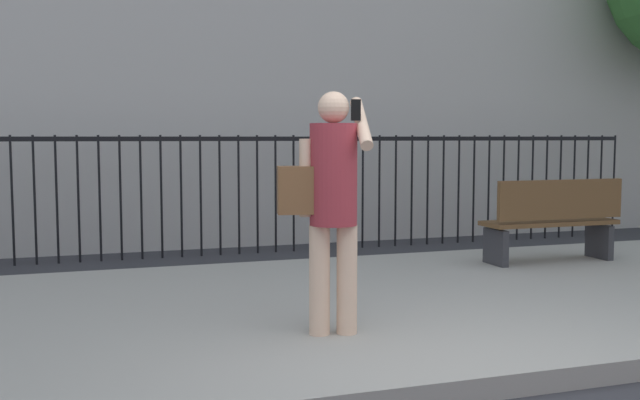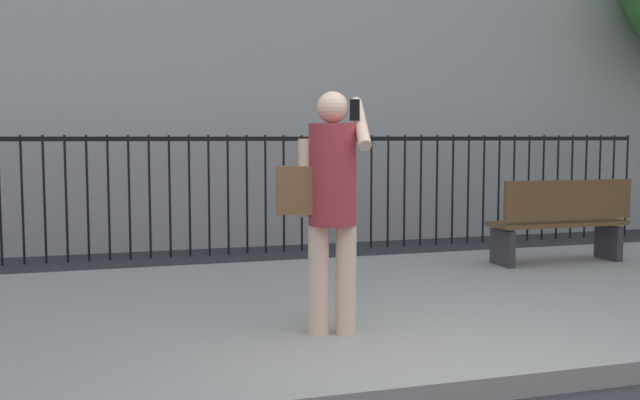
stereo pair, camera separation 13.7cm
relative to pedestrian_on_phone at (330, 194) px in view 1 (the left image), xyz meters
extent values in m
cube|color=#9E9B93|center=(0.48, 0.99, -1.09)|extent=(28.00, 4.40, 0.15)
cube|color=black|center=(0.48, 4.69, 0.38)|extent=(12.00, 0.04, 0.06)
cylinder|color=black|center=(-2.45, 4.69, -0.37)|extent=(0.03, 0.03, 1.60)
cylinder|color=black|center=(-2.20, 4.69, -0.37)|extent=(0.03, 0.03, 1.60)
cylinder|color=black|center=(-1.94, 4.69, -0.37)|extent=(0.03, 0.03, 1.60)
cylinder|color=black|center=(-1.69, 4.69, -0.37)|extent=(0.03, 0.03, 1.60)
cylinder|color=black|center=(-1.43, 4.69, -0.37)|extent=(0.03, 0.03, 1.60)
cylinder|color=black|center=(-1.18, 4.69, -0.37)|extent=(0.03, 0.03, 1.60)
cylinder|color=black|center=(-0.92, 4.69, -0.37)|extent=(0.03, 0.03, 1.60)
cylinder|color=black|center=(-0.67, 4.69, -0.37)|extent=(0.03, 0.03, 1.60)
cylinder|color=black|center=(-0.41, 4.69, -0.37)|extent=(0.03, 0.03, 1.60)
cylinder|color=black|center=(-0.16, 4.69, -0.37)|extent=(0.03, 0.03, 1.60)
cylinder|color=black|center=(0.10, 4.69, -0.37)|extent=(0.03, 0.03, 1.60)
cylinder|color=black|center=(0.35, 4.69, -0.37)|extent=(0.03, 0.03, 1.60)
cylinder|color=black|center=(0.61, 4.69, -0.37)|extent=(0.03, 0.03, 1.60)
cylinder|color=black|center=(0.86, 4.69, -0.37)|extent=(0.03, 0.03, 1.60)
cylinder|color=black|center=(1.12, 4.69, -0.37)|extent=(0.03, 0.03, 1.60)
cylinder|color=black|center=(1.38, 4.69, -0.37)|extent=(0.03, 0.03, 1.60)
cylinder|color=black|center=(1.63, 4.69, -0.37)|extent=(0.03, 0.03, 1.60)
cylinder|color=black|center=(1.89, 4.69, -0.37)|extent=(0.03, 0.03, 1.60)
cylinder|color=black|center=(2.14, 4.69, -0.37)|extent=(0.03, 0.03, 1.60)
cylinder|color=black|center=(2.40, 4.69, -0.37)|extent=(0.03, 0.03, 1.60)
cylinder|color=black|center=(2.65, 4.69, -0.37)|extent=(0.03, 0.03, 1.60)
cylinder|color=black|center=(2.91, 4.69, -0.37)|extent=(0.03, 0.03, 1.60)
cylinder|color=black|center=(3.16, 4.69, -0.37)|extent=(0.03, 0.03, 1.60)
cylinder|color=black|center=(3.42, 4.69, -0.37)|extent=(0.03, 0.03, 1.60)
cylinder|color=black|center=(3.67, 4.69, -0.37)|extent=(0.03, 0.03, 1.60)
cylinder|color=black|center=(3.93, 4.69, -0.37)|extent=(0.03, 0.03, 1.60)
cylinder|color=black|center=(4.18, 4.69, -0.37)|extent=(0.03, 0.03, 1.60)
cylinder|color=black|center=(4.44, 4.69, -0.37)|extent=(0.03, 0.03, 1.60)
cylinder|color=black|center=(4.69, 4.69, -0.37)|extent=(0.03, 0.03, 1.60)
cylinder|color=black|center=(4.95, 4.69, -0.37)|extent=(0.03, 0.03, 1.60)
cylinder|color=black|center=(5.20, 4.69, -0.37)|extent=(0.03, 0.03, 1.60)
cylinder|color=black|center=(5.46, 4.69, -0.37)|extent=(0.03, 0.03, 1.60)
cylinder|color=black|center=(5.72, 4.69, -0.37)|extent=(0.03, 0.03, 1.60)
cylinder|color=black|center=(5.97, 4.69, -0.37)|extent=(0.03, 0.03, 1.60)
cylinder|color=black|center=(6.23, 4.69, -0.37)|extent=(0.03, 0.03, 1.60)
cylinder|color=black|center=(6.48, 4.69, -0.37)|extent=(0.03, 0.03, 1.60)
cylinder|color=beige|center=(0.12, -0.02, -0.62)|extent=(0.15, 0.15, 0.80)
cylinder|color=beige|center=(-0.07, 0.01, -0.62)|extent=(0.15, 0.15, 0.80)
cylinder|color=#992D38|center=(0.02, -0.01, 0.14)|extent=(0.40, 0.40, 0.73)
sphere|color=beige|center=(0.02, -0.01, 0.62)|extent=(0.22, 0.22, 0.22)
cylinder|color=beige|center=(0.22, -0.04, 0.51)|extent=(0.19, 0.51, 0.39)
cylinder|color=beige|center=(-0.17, 0.03, 0.12)|extent=(0.09, 0.09, 0.55)
cube|color=black|center=(0.16, -0.09, 0.60)|extent=(0.07, 0.02, 0.15)
cube|color=brown|center=(-0.23, 0.05, 0.03)|extent=(0.31, 0.21, 0.34)
cube|color=brown|center=(3.41, 2.12, -0.57)|extent=(1.60, 0.45, 0.05)
cube|color=brown|center=(3.41, 1.93, -0.29)|extent=(1.60, 0.06, 0.44)
cube|color=#333338|center=(2.71, 2.12, -0.82)|extent=(0.08, 0.41, 0.40)
cube|color=#333338|center=(4.11, 2.12, -0.82)|extent=(0.08, 0.41, 0.40)
camera|label=1|loc=(-1.73, -4.91, 0.41)|focal=41.08mm
camera|label=2|loc=(-1.60, -4.95, 0.41)|focal=41.08mm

